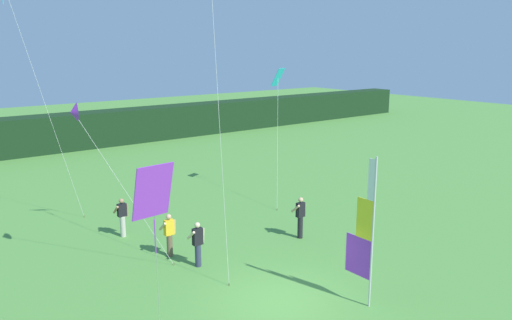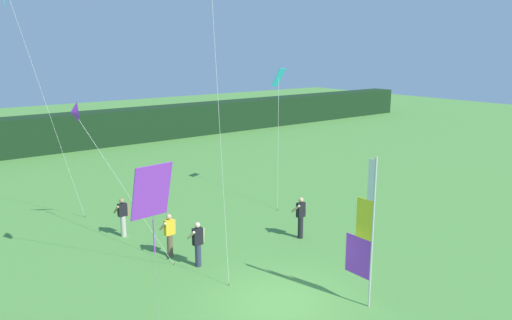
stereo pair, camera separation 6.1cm
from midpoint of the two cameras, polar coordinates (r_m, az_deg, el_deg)
ground_plane at (r=16.21m, az=2.81°, el=-15.72°), size 120.00×120.00×0.00m
distant_treeline at (r=40.37m, az=-23.90°, el=2.57°), size 80.00×2.40×2.72m
banner_flag at (r=15.56m, az=12.29°, el=-8.21°), size 0.06×1.03×4.66m
person_near_banner at (r=20.80m, az=5.15°, el=-6.37°), size 0.55×0.48×1.74m
person_mid_field at (r=21.60m, az=-14.76°, el=-6.17°), size 0.55×0.48×1.64m
person_far_left at (r=19.27m, az=-9.67°, el=-8.22°), size 0.55×0.48×1.66m
person_far_right at (r=18.28m, az=-6.50°, el=-9.30°), size 0.55×0.48×1.66m
kite_purple_delta_1 at (r=17.30m, az=-19.73°, el=5.00°), size 2.96×1.50×5.96m
kite_purple_diamond_2 at (r=9.93m, az=-11.50°, el=-4.20°), size 1.94×3.28×5.56m
kite_cyan_diamond_3 at (r=26.07m, az=2.65°, el=8.80°), size 2.33×2.62×6.63m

